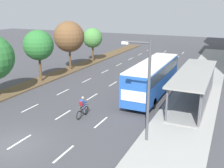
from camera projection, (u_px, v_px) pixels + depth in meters
ground_plane at (14, 145)px, 16.78m from camera, size 140.00×140.00×0.00m
median_strip at (74, 68)px, 37.50m from camera, size 2.60×52.00×0.12m
sidewalk_right at (202, 82)px, 30.44m from camera, size 4.50×52.00×0.15m
lane_divider_left at (96, 76)px, 33.69m from camera, size 0.14×46.63×0.01m
lane_divider_center at (121, 79)px, 32.28m from camera, size 0.14×46.63×0.01m
lane_divider_right at (149, 82)px, 30.87m from camera, size 0.14×46.63×0.01m
bus_shelter at (197, 84)px, 23.49m from camera, size 2.90×11.75×2.86m
bus at (153, 75)px, 25.73m from camera, size 2.54×11.29×3.37m
cyclist at (82, 108)px, 20.88m from camera, size 0.46×1.82×1.71m
median_tree_third at (38, 45)px, 29.73m from camera, size 3.45×3.45×5.95m
median_tree_fourth at (69, 37)px, 35.28m from camera, size 4.14×4.14×6.60m
median_tree_fifth at (93, 38)px, 41.07m from camera, size 3.10×3.10×5.25m
streetlight at (146, 85)px, 16.21m from camera, size 1.91×0.24×6.50m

